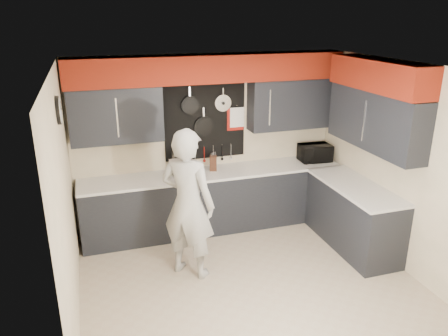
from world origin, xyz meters
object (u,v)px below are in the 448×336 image
object	(u,v)px
coffee_maker	(180,164)
microwave	(315,153)
utensil_crock	(192,168)
knife_block	(213,163)
person	(188,204)

from	to	relation	value
coffee_maker	microwave	bearing A→B (deg)	0.03
utensil_crock	coffee_maker	distance (m)	0.20
knife_block	person	world-z (taller)	person
knife_block	coffee_maker	bearing A→B (deg)	-155.93
knife_block	person	distance (m)	1.32
microwave	utensil_crock	size ratio (longest dim) A/B	2.77
knife_block	utensil_crock	xyz separation A→B (m)	(-0.34, -0.05, -0.03)
knife_block	person	xyz separation A→B (m)	(-0.65, -1.14, -0.09)
coffee_maker	person	distance (m)	1.10
knife_block	microwave	bearing A→B (deg)	14.96
knife_block	utensil_crock	distance (m)	0.34
coffee_maker	person	world-z (taller)	person
knife_block	utensil_crock	size ratio (longest dim) A/B	1.31
person	coffee_maker	bearing A→B (deg)	-55.40
knife_block	utensil_crock	world-z (taller)	knife_block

